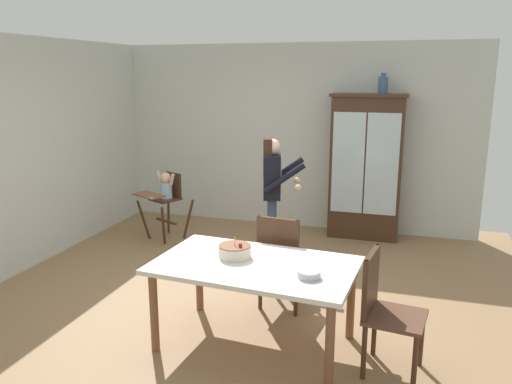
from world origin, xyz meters
TOP-DOWN VIEW (x-y plane):
  - ground_plane at (0.00, 0.00)m, footprint 6.24×6.24m
  - wall_back at (0.00, 2.63)m, footprint 5.32×0.06m
  - wall_left at (-2.63, 0.00)m, footprint 0.06×5.32m
  - china_cabinet at (1.10, 2.37)m, footprint 1.02×0.48m
  - ceramic_vase at (1.27, 2.37)m, footprint 0.13×0.13m
  - high_chair_with_toddler at (-1.53, 1.44)m, footprint 0.76×0.83m
  - adult_person at (0.13, 1.01)m, footprint 0.59×0.58m
  - dining_table at (0.49, -0.90)m, footprint 1.73×1.10m
  - birthday_cake at (0.29, -0.81)m, footprint 0.28×0.28m
  - serving_bowl at (0.98, -1.06)m, footprint 0.18×0.18m
  - dining_chair_far_side at (0.54, -0.19)m, footprint 0.49×0.49m
  - dining_chair_right_end at (1.54, -0.97)m, footprint 0.50×0.50m

SIDE VIEW (x-z plane):
  - ground_plane at x=0.00m, z-range 0.00..0.00m
  - dining_chair_far_side at x=0.54m, z-range 0.08..1.04m
  - dining_chair_right_end at x=1.54m, z-range 0.08..1.04m
  - high_chair_with_toddler at x=-1.53m, z-range 0.18..1.13m
  - dining_table at x=0.49m, z-range 0.29..1.03m
  - serving_bowl at x=0.98m, z-range 0.74..0.79m
  - birthday_cake at x=0.29m, z-range 0.70..0.89m
  - adult_person at x=0.13m, z-range 0.20..1.73m
  - china_cabinet at x=1.10m, z-range 0.01..2.01m
  - wall_back at x=0.00m, z-range 0.00..2.70m
  - wall_left at x=-2.63m, z-range 0.00..2.70m
  - ceramic_vase at x=1.27m, z-range 1.99..2.26m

